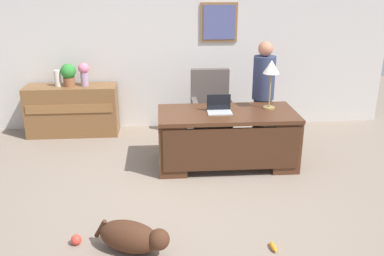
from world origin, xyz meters
The scene contains 14 objects.
ground_plane centered at (0.00, 0.00, 0.00)m, with size 12.00×12.00×0.00m, color gray.
back_wall centered at (0.00, 2.60, 1.35)m, with size 7.00×0.16×2.70m.
desk centered at (0.51, 0.83, 0.41)m, with size 1.85×0.88×0.76m.
credenza centered at (-1.82, 2.25, 0.41)m, with size 1.45×0.50×0.81m.
armchair centered at (0.41, 1.83, 0.49)m, with size 0.60×0.59×1.11m.
person_standing centered at (1.13, 1.44, 0.83)m, with size 0.32×0.32×1.61m.
dog_lying centered at (-0.67, -1.03, 0.16)m, with size 0.74×0.53×0.30m.
laptop centered at (0.40, 0.87, 0.82)m, with size 0.32×0.22×0.22m.
desk_lamp centered at (1.10, 0.98, 1.29)m, with size 0.22×0.22×0.67m.
vase_with_flowers centered at (-1.58, 2.25, 1.03)m, with size 0.17×0.17×0.37m.
vase_empty centered at (-2.00, 2.25, 0.94)m, with size 0.10×0.10×0.26m, color silver.
potted_plant centered at (-1.82, 2.25, 1.01)m, with size 0.24×0.24×0.36m.
dog_toy_ball centered at (-1.23, -0.88, 0.05)m, with size 0.10×0.10×0.10m, color #E53F33.
dog_toy_bone centered at (0.67, -1.10, 0.03)m, with size 0.16×0.05×0.05m, color orange.
Camera 1 is at (-0.37, -4.41, 2.46)m, focal length 39.17 mm.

